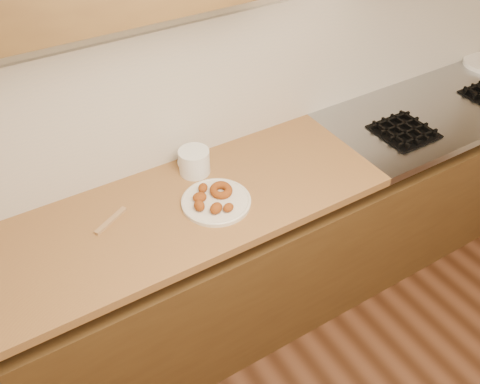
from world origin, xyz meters
name	(u,v)px	position (x,y,z in m)	size (l,w,h in m)	color
wall_back	(215,52)	(0.00, 2.00, 1.35)	(4.00, 0.02, 2.70)	#BBAC92
base_cabinet	(252,258)	(0.00, 1.69, 0.39)	(3.60, 0.60, 0.77)	#4A3317
butcher_block	(110,238)	(-0.65, 1.69, 0.88)	(2.30, 0.62, 0.04)	olive
stovetop	(441,108)	(1.15, 1.69, 0.88)	(1.30, 0.62, 0.04)	#9EA0A5
backsplash	(218,86)	(0.00, 1.99, 1.20)	(3.60, 0.02, 0.60)	#BCB6AA
burner_grates	(451,111)	(1.13, 1.61, 0.91)	(0.91, 0.26, 0.03)	black
donut_plate	(216,202)	(-0.22, 1.63, 0.91)	(0.28, 0.28, 0.02)	beige
ring_donut	(221,190)	(-0.18, 1.66, 0.93)	(0.09, 0.09, 0.03)	#884411
fried_dough_chunks	(208,202)	(-0.26, 1.62, 0.94)	(0.15, 0.21, 0.05)	#884411
plastic_tub	(194,162)	(-0.20, 1.86, 0.96)	(0.13, 0.13, 0.11)	silver
tub_lid	(193,162)	(-0.18, 1.92, 0.90)	(0.14, 0.14, 0.01)	white
brass_jar_lid	(198,157)	(-0.14, 1.94, 0.91)	(0.06, 0.06, 0.01)	#A06720
wooden_utensil	(111,221)	(-0.62, 1.75, 0.91)	(0.17, 0.02, 0.01)	#99744C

